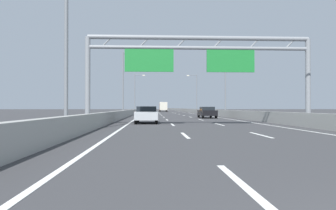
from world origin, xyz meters
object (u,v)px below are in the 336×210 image
object	(u,v)px
streetlamp_right_mid	(224,80)
streetlamp_left_mid	(125,80)
white_car	(152,109)
streetlamp_left_near	(71,27)
streetlamp_left_far	(136,91)
box_truck	(163,106)
silver_car	(147,114)
orange_car	(151,110)
black_car	(207,112)
streetlamp_right_far	(196,91)
sign_gantry	(198,58)

from	to	relation	value
streetlamp_right_mid	streetlamp_left_mid	bearing A→B (deg)	180.00
white_car	streetlamp_left_near	bearing A→B (deg)	-92.99
streetlamp_left_near	streetlamp_left_far	size ratio (longest dim) A/B	1.00
streetlamp_left_mid	box_truck	bearing A→B (deg)	81.66
box_truck	streetlamp_right_mid	bearing A→B (deg)	-81.79
streetlamp_left_near	silver_car	distance (m)	11.56
orange_car	white_car	bearing A→B (deg)	89.13
white_car	box_truck	world-z (taller)	box_truck
streetlamp_left_near	orange_car	world-z (taller)	streetlamp_left_near
streetlamp_left_mid	box_truck	size ratio (longest dim) A/B	1.18
streetlamp_left_far	silver_car	world-z (taller)	streetlamp_left_far
streetlamp_right_mid	black_car	xyz separation A→B (m)	(-4.05, -8.30, -4.67)
streetlamp_right_mid	silver_car	bearing A→B (deg)	-119.04
streetlamp_right_mid	black_car	size ratio (longest dim) A/B	2.15
streetlamp_left_far	box_truck	distance (m)	22.72
orange_car	streetlamp_left_near	bearing A→B (deg)	-93.39
white_car	black_car	distance (m)	53.39
box_truck	streetlamp_left_near	bearing A→B (deg)	-95.27
streetlamp_left_far	box_truck	bearing A→B (deg)	70.37
silver_car	black_car	size ratio (longest dim) A/B	0.97
streetlamp_right_far	silver_car	size ratio (longest dim) A/B	2.20
streetlamp_right_far	orange_car	world-z (taller)	streetlamp_right_far
black_car	streetlamp_left_near	bearing A→B (deg)	-116.38
streetlamp_left_far	streetlamp_right_far	world-z (taller)	same
streetlamp_right_far	sign_gantry	bearing A→B (deg)	-97.92
streetlamp_left_mid	streetlamp_left_far	size ratio (longest dim) A/B	1.00
streetlamp_left_mid	streetlamp_right_far	distance (m)	33.72
streetlamp_right_mid	streetlamp_right_far	distance (m)	30.24
sign_gantry	streetlamp_right_mid	world-z (taller)	streetlamp_right_mid
streetlamp_right_mid	streetlamp_right_far	bearing A→B (deg)	90.00
white_car	streetlamp_left_far	bearing A→B (deg)	-105.20
streetlamp_left_mid	orange_car	distance (m)	33.28
streetlamp_left_near	orange_car	distance (m)	63.26
streetlamp_right_mid	box_truck	distance (m)	52.01
streetlamp_right_mid	streetlamp_left_far	bearing A→B (deg)	116.28
orange_car	silver_car	xyz separation A→B (m)	(-0.08, -53.05, -0.01)
streetlamp_left_near	box_truck	xyz separation A→B (m)	(7.53, 81.58, -3.77)
streetlamp_right_mid	black_car	distance (m)	10.35
black_car	streetlamp_right_far	bearing A→B (deg)	84.00
sign_gantry	streetlamp_right_mid	size ratio (longest dim) A/B	1.68
sign_gantry	streetlamp_right_mid	bearing A→B (deg)	72.78
white_car	orange_car	bearing A→B (deg)	-90.87
streetlamp_right_far	streetlamp_right_mid	bearing A→B (deg)	-90.00
streetlamp_right_far	white_car	size ratio (longest dim) A/B	2.19
streetlamp_left_mid	orange_car	world-z (taller)	streetlamp_left_mid
silver_car	box_truck	distance (m)	71.76
silver_car	sign_gantry	bearing A→B (deg)	-49.57
streetlamp_left_near	streetlamp_left_mid	world-z (taller)	same
sign_gantry	silver_car	size ratio (longest dim) A/B	3.70
streetlamp_right_far	black_car	distance (m)	39.03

